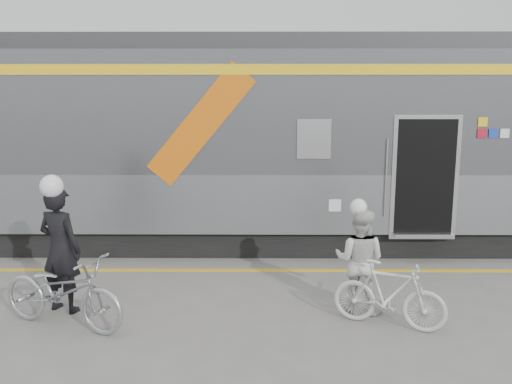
{
  "coord_description": "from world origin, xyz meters",
  "views": [
    {
      "loc": [
        -0.08,
        -6.88,
        3.1
      ],
      "look_at": [
        -0.14,
        1.6,
        1.5
      ],
      "focal_mm": 38.0,
      "sensor_mm": 36.0,
      "label": 1
    }
  ],
  "objects_px": {
    "bicycle_left": "(62,291)",
    "woman": "(360,260)",
    "man": "(60,249)",
    "bicycle_right": "(389,294)"
  },
  "relations": [
    {
      "from": "man",
      "to": "bicycle_right",
      "type": "bearing_deg",
      "value": -165.3
    },
    {
      "from": "man",
      "to": "bicycle_right",
      "type": "distance_m",
      "value": 4.56
    },
    {
      "from": "bicycle_left",
      "to": "woman",
      "type": "bearing_deg",
      "value": -60.46
    },
    {
      "from": "bicycle_left",
      "to": "woman",
      "type": "relative_size",
      "value": 1.27
    },
    {
      "from": "man",
      "to": "woman",
      "type": "bearing_deg",
      "value": -158.3
    },
    {
      "from": "man",
      "to": "bicycle_left",
      "type": "height_order",
      "value": "man"
    },
    {
      "from": "bicycle_left",
      "to": "woman",
      "type": "distance_m",
      "value": 4.05
    },
    {
      "from": "bicycle_left",
      "to": "woman",
      "type": "xyz_separation_m",
      "value": [
        4.0,
        0.59,
        0.25
      ]
    },
    {
      "from": "man",
      "to": "woman",
      "type": "relative_size",
      "value": 1.22
    },
    {
      "from": "man",
      "to": "woman",
      "type": "height_order",
      "value": "man"
    }
  ]
}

